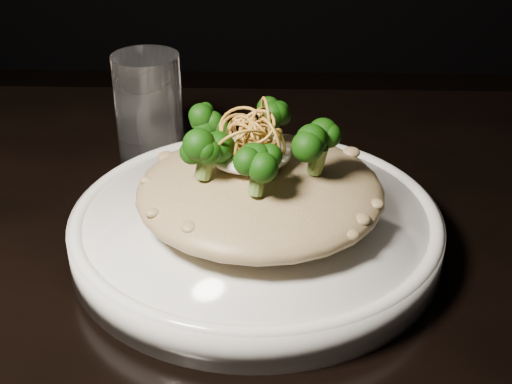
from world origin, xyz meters
TOP-DOWN VIEW (x-y plane):
  - table at (0.00, 0.00)m, footprint 1.10×0.80m
  - plate at (0.04, 0.02)m, footprint 0.32×0.32m
  - risotto at (0.05, 0.02)m, footprint 0.21×0.21m
  - broccoli at (0.04, 0.03)m, footprint 0.14×0.14m
  - cheese at (0.04, 0.03)m, footprint 0.07×0.07m
  - shallots at (0.04, 0.02)m, footprint 0.07×0.07m
  - drinking_glass at (-0.07, 0.18)m, footprint 0.08×0.08m

SIDE VIEW (x-z plane):
  - table at x=0.00m, z-range 0.29..1.04m
  - plate at x=0.04m, z-range 0.75..0.78m
  - risotto at x=0.05m, z-range 0.78..0.83m
  - drinking_glass at x=-0.07m, z-range 0.75..0.87m
  - cheese at x=0.04m, z-range 0.83..0.85m
  - broccoli at x=0.04m, z-range 0.83..0.88m
  - shallots at x=0.04m, z-range 0.85..0.89m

